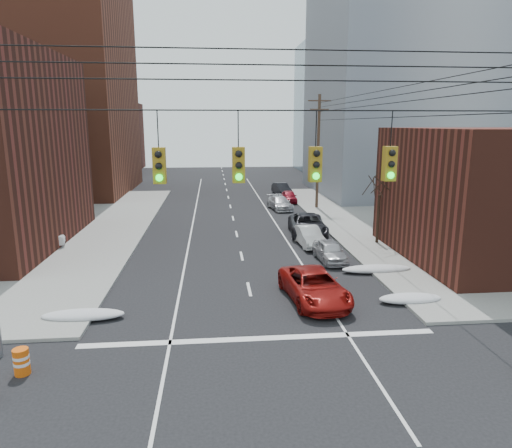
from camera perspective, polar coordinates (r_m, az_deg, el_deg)
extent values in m
cube|color=brown|center=(62.41, -27.64, 17.26)|extent=(24.00, 20.00, 30.00)
cube|color=#4A2016|center=(87.37, -21.91, 10.04)|extent=(22.00, 18.00, 12.00)
cube|color=gray|center=(59.05, 19.03, 15.87)|extent=(22.00, 20.00, 25.00)
cube|color=gray|center=(83.99, 12.79, 13.97)|extent=(20.00, 18.00, 22.00)
cylinder|color=#473323|center=(45.16, 7.76, 8.80)|extent=(0.28, 0.28, 11.00)
cube|color=#473323|center=(45.13, 7.95, 15.02)|extent=(2.20, 0.12, 0.12)
cube|color=#473323|center=(45.10, 7.92, 14.00)|extent=(1.80, 0.12, 0.12)
cylinder|color=black|center=(13.02, 2.27, 14.01)|extent=(17.00, 0.04, 0.04)
cylinder|color=black|center=(12.99, -12.18, 11.55)|extent=(0.03, 0.03, 1.00)
cube|color=olive|center=(13.03, -11.98, 7.15)|extent=(0.35, 0.30, 1.00)
sphere|color=black|center=(12.84, -12.13, 8.51)|extent=(0.20, 0.20, 0.20)
sphere|color=black|center=(12.87, -12.06, 7.09)|extent=(0.20, 0.20, 0.20)
sphere|color=#0CE526|center=(12.90, -12.00, 5.67)|extent=(0.20, 0.20, 0.20)
cylinder|color=black|center=(12.92, -2.24, 11.81)|extent=(0.03, 0.03, 1.00)
cube|color=olive|center=(12.97, -2.20, 7.39)|extent=(0.35, 0.30, 1.00)
sphere|color=black|center=(12.78, -2.17, 8.75)|extent=(0.20, 0.20, 0.20)
sphere|color=black|center=(12.80, -2.16, 7.32)|extent=(0.20, 0.20, 0.20)
sphere|color=#0CE526|center=(12.83, -2.15, 5.90)|extent=(0.20, 0.20, 0.20)
cylinder|color=black|center=(13.23, 7.52, 11.73)|extent=(0.03, 0.03, 1.00)
cube|color=olive|center=(13.28, 7.40, 7.41)|extent=(0.35, 0.30, 1.00)
sphere|color=black|center=(13.09, 7.60, 8.74)|extent=(0.20, 0.20, 0.20)
sphere|color=black|center=(13.11, 7.56, 7.34)|extent=(0.20, 0.20, 0.20)
sphere|color=#0CE526|center=(13.14, 7.52, 5.96)|extent=(0.20, 0.20, 0.20)
cylinder|color=black|center=(13.88, 16.59, 11.36)|extent=(0.03, 0.03, 1.00)
cube|color=olive|center=(13.93, 16.33, 7.25)|extent=(0.35, 0.30, 1.00)
sphere|color=black|center=(13.75, 16.68, 8.50)|extent=(0.20, 0.20, 0.20)
sphere|color=black|center=(13.77, 16.59, 7.18)|extent=(0.20, 0.20, 0.20)
sphere|color=#0CE526|center=(13.80, 16.51, 5.86)|extent=(0.20, 0.20, 0.20)
cylinder|color=black|center=(32.62, 15.01, 0.50)|extent=(0.20, 0.20, 3.50)
cylinder|color=black|center=(32.49, 15.80, 4.56)|extent=(0.27, 0.82, 1.19)
cylinder|color=black|center=(32.84, 15.27, 4.82)|extent=(1.17, 0.54, 1.38)
cylinder|color=black|center=(32.77, 14.10, 4.93)|extent=(1.44, 1.00, 1.48)
cylinder|color=black|center=(32.16, 14.54, 4.56)|extent=(0.17, 0.84, 1.19)
cylinder|color=black|center=(31.69, 14.75, 4.59)|extent=(0.82, 0.99, 1.40)
cylinder|color=black|center=(31.46, 15.90, 4.53)|extent=(1.74, 0.21, 1.43)
cylinder|color=black|center=(32.15, 15.93, 4.48)|extent=(0.48, 0.73, 1.20)
ellipsoid|color=silver|center=(21.30, -20.80, -10.59)|extent=(3.50, 1.08, 0.42)
ellipsoid|color=silver|center=(22.89, 18.70, -8.81)|extent=(3.00, 1.08, 0.42)
ellipsoid|color=silver|center=(26.81, 14.82, -5.45)|extent=(4.00, 1.08, 0.42)
imported|color=maroon|center=(21.93, 7.27, -7.72)|extent=(2.96, 5.46, 1.45)
imported|color=#AEAFB3|center=(28.29, 9.23, -3.36)|extent=(1.69, 3.80, 1.27)
imported|color=silver|center=(31.69, 6.62, -1.53)|extent=(1.69, 4.09, 1.32)
imported|color=black|center=(34.64, 6.46, -0.11)|extent=(3.11, 5.88, 1.58)
imported|color=#B3B2B7|center=(44.93, 3.01, 2.64)|extent=(2.40, 4.64, 1.29)
imported|color=maroon|center=(49.17, 4.16, 3.45)|extent=(1.66, 3.76, 1.26)
imported|color=black|center=(54.63, 3.19, 4.42)|extent=(2.00, 4.31, 1.37)
imported|color=silver|center=(33.80, -26.26, -1.58)|extent=(4.30, 2.39, 1.34)
imported|color=#B6B7BB|center=(37.59, -26.92, -0.36)|extent=(4.87, 2.46, 1.32)
imported|color=#B2B2B7|center=(44.07, -27.40, 1.44)|extent=(4.67, 2.09, 1.56)
cylinder|color=#E5570C|center=(17.75, -27.26, -15.05)|extent=(0.57, 0.57, 0.91)
cylinder|color=white|center=(17.67, -27.32, -14.52)|extent=(0.58, 0.58, 0.11)
cylinder|color=white|center=(17.77, -27.24, -15.18)|extent=(0.58, 0.58, 0.11)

